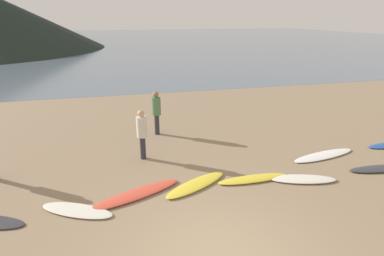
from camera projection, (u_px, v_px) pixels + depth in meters
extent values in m
cube|color=#8C7559|center=(153.00, 117.00, 15.34)|extent=(120.00, 120.00, 0.20)
cube|color=slate|center=(119.00, 39.00, 64.96)|extent=(140.00, 100.00, 0.01)
ellipsoid|color=silver|center=(77.00, 210.00, 7.70)|extent=(1.96, 1.41, 0.08)
ellipsoid|color=#D84C38|center=(137.00, 194.00, 8.39)|extent=(2.62, 1.48, 0.10)
ellipsoid|color=yellow|center=(196.00, 184.00, 8.87)|extent=(2.17, 1.52, 0.09)
ellipsoid|color=yellow|center=(253.00, 179.00, 9.18)|extent=(2.17, 0.47, 0.09)
ellipsoid|color=silver|center=(303.00, 179.00, 9.16)|extent=(2.03, 1.06, 0.09)
ellipsoid|color=white|center=(324.00, 155.00, 10.75)|extent=(2.62, 0.99, 0.07)
ellipsoid|color=#333338|center=(382.00, 169.00, 9.80)|extent=(2.26, 0.71, 0.08)
cylinder|color=#2D2D38|center=(143.00, 148.00, 10.46)|extent=(0.19, 0.19, 0.79)
cylinder|color=beige|center=(142.00, 127.00, 10.21)|extent=(0.35, 0.35, 0.69)
sphere|color=tan|center=(141.00, 114.00, 10.06)|extent=(0.22, 0.22, 0.22)
cylinder|color=#2D2D38|center=(157.00, 124.00, 12.66)|extent=(0.20, 0.20, 0.83)
cylinder|color=#4C7A4C|center=(156.00, 106.00, 12.40)|extent=(0.36, 0.36, 0.72)
sphere|color=#936B4C|center=(156.00, 94.00, 12.24)|extent=(0.23, 0.23, 0.23)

